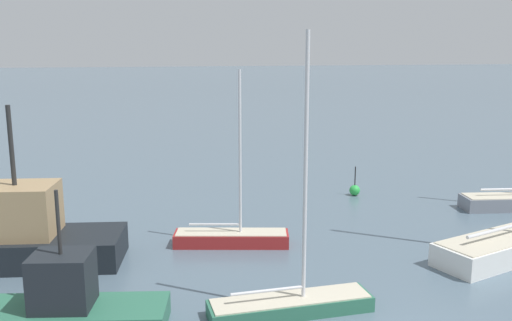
% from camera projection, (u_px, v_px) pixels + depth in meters
% --- Properties ---
extents(sailboat_0, '(7.01, 3.50, 11.90)m').
position_uv_depth(sailboat_0, '(509.00, 242.00, 20.98)').
color(sailboat_0, white).
rests_on(sailboat_0, ground_plane).
extents(sailboat_2, '(4.79, 2.43, 7.12)m').
position_uv_depth(sailboat_2, '(232.00, 236.00, 22.27)').
color(sailboat_2, maroon).
rests_on(sailboat_2, ground_plane).
extents(sailboat_3, '(5.04, 1.33, 8.38)m').
position_uv_depth(sailboat_3, '(291.00, 301.00, 16.43)').
color(sailboat_3, '#2D6B51').
rests_on(sailboat_3, ground_plane).
extents(fishing_boat_0, '(5.55, 3.07, 4.07)m').
position_uv_depth(fishing_boat_0, '(70.00, 304.00, 15.51)').
color(fishing_boat_0, '#2D6B51').
rests_on(fishing_boat_0, ground_plane).
extents(fishing_boat_1, '(8.75, 4.49, 5.93)m').
position_uv_depth(fishing_boat_1, '(11.00, 237.00, 20.24)').
color(fishing_boat_1, black).
rests_on(fishing_boat_1, ground_plane).
extents(channel_buoy_0, '(0.58, 0.58, 1.63)m').
position_uv_depth(channel_buoy_0, '(355.00, 190.00, 30.05)').
color(channel_buoy_0, green).
rests_on(channel_buoy_0, ground_plane).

